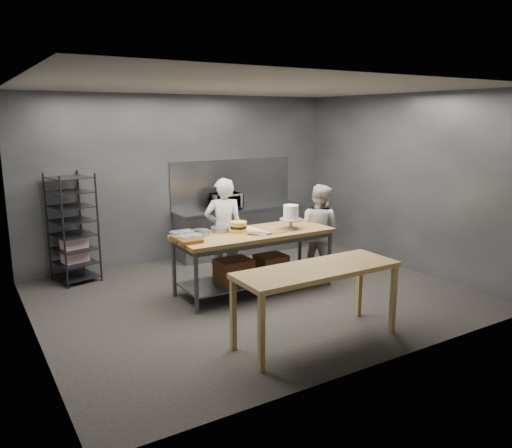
{
  "coord_description": "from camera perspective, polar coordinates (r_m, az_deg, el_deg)",
  "views": [
    {
      "loc": [
        -3.65,
        -6.02,
        2.6
      ],
      "look_at": [
        0.1,
        0.14,
        1.05
      ],
      "focal_mm": 35.0,
      "sensor_mm": 36.0,
      "label": 1
    }
  ],
  "objects": [
    {
      "name": "microwave",
      "position": [
        9.41,
        -3.43,
        2.62
      ],
      "size": [
        0.54,
        0.37,
        0.3
      ],
      "primitive_type": "imported",
      "color": "black",
      "rests_on": "back_counter"
    },
    {
      "name": "splashback_panel",
      "position": [
        9.77,
        -2.67,
        4.76
      ],
      "size": [
        2.6,
        0.02,
        0.9
      ],
      "primitive_type": "cube",
      "color": "slate",
      "rests_on": "back_counter"
    },
    {
      "name": "near_counter",
      "position": [
        5.85,
        7.02,
        -5.75
      ],
      "size": [
        2.0,
        0.7,
        0.9
      ],
      "color": "brown",
      "rests_on": "ground"
    },
    {
      "name": "work_table",
      "position": [
        7.51,
        -0.39,
        -3.54
      ],
      "size": [
        2.4,
        0.9,
        0.92
      ],
      "color": "olive",
      "rests_on": "ground"
    },
    {
      "name": "chef_behind",
      "position": [
        7.95,
        -3.72,
        -0.71
      ],
      "size": [
        0.71,
        0.58,
        1.68
      ],
      "primitive_type": "imported",
      "rotation": [
        0.0,
        0.0,
        2.8
      ],
      "color": "silver",
      "rests_on": "ground"
    },
    {
      "name": "cake_pans",
      "position": [
        7.28,
        -5.97,
        -0.97
      ],
      "size": [
        0.81,
        0.41,
        0.07
      ],
      "color": "gray",
      "rests_on": "work_table"
    },
    {
      "name": "layer_cake",
      "position": [
        7.42,
        -2.02,
        -0.33
      ],
      "size": [
        0.25,
        0.25,
        0.16
      ],
      "color": "gold",
      "rests_on": "work_table"
    },
    {
      "name": "chef_right",
      "position": [
        8.39,
        7.19,
        -0.63
      ],
      "size": [
        0.82,
        0.91,
        1.52
      ],
      "primitive_type": "imported",
      "rotation": [
        0.0,
        0.0,
        1.98
      ],
      "color": "beige",
      "rests_on": "ground"
    },
    {
      "name": "pastry_clamshells",
      "position": [
        6.96,
        -7.95,
        -1.47
      ],
      "size": [
        0.31,
        0.5,
        0.11
      ],
      "color": "#A06620",
      "rests_on": "work_table"
    },
    {
      "name": "piping_bag",
      "position": [
        7.2,
        0.39,
        -0.88
      ],
      "size": [
        0.28,
        0.39,
        0.12
      ],
      "primitive_type": "cone",
      "rotation": [
        1.57,
        0.0,
        0.48
      ],
      "color": "white",
      "rests_on": "work_table"
    },
    {
      "name": "back_counter",
      "position": [
        9.67,
        -1.77,
        -0.72
      ],
      "size": [
        2.6,
        0.6,
        0.9
      ],
      "color": "slate",
      "rests_on": "ground"
    },
    {
      "name": "frosted_cake_stand",
      "position": [
        7.62,
        4.0,
        1.11
      ],
      "size": [
        0.34,
        0.34,
        0.37
      ],
      "color": "#A99F87",
      "rests_on": "work_table"
    },
    {
      "name": "ground",
      "position": [
        7.5,
        -0.13,
        -8.14
      ],
      "size": [
        6.0,
        6.0,
        0.0
      ],
      "primitive_type": "plane",
      "color": "black",
      "rests_on": "ground"
    },
    {
      "name": "back_wall",
      "position": [
        9.33,
        -8.15,
        5.24
      ],
      "size": [
        6.0,
        0.04,
        3.0
      ],
      "primitive_type": "cube",
      "color": "#4C4F54",
      "rests_on": "ground"
    },
    {
      "name": "speed_rack",
      "position": [
        8.44,
        -20.19,
        -0.55
      ],
      "size": [
        0.73,
        0.77,
        1.75
      ],
      "color": "black",
      "rests_on": "ground"
    },
    {
      "name": "offset_spatula",
      "position": [
        7.32,
        2.13,
        -1.1
      ],
      "size": [
        0.37,
        0.02,
        0.02
      ],
      "color": "slate",
      "rests_on": "work_table"
    }
  ]
}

